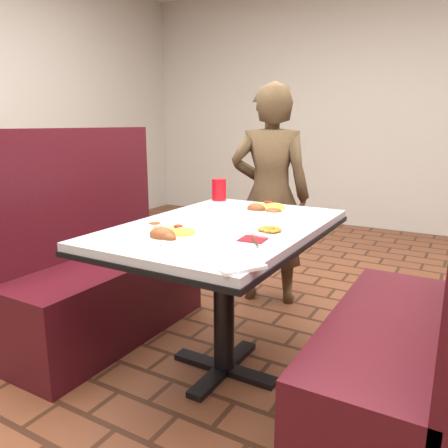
{
  "coord_description": "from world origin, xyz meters",
  "views": [
    {
      "loc": [
        0.97,
        -1.69,
        1.2
      ],
      "look_at": [
        0.0,
        0.0,
        0.75
      ],
      "focal_mm": 35.0,
      "sensor_mm": 36.0,
      "label": 1
    }
  ],
  "objects": [
    {
      "name": "near_dinner_plate",
      "position": [
        -0.06,
        -0.32,
        0.78
      ],
      "size": [
        0.25,
        0.25,
        0.08
      ],
      "rotation": [
        0.0,
        0.0,
        0.16
      ],
      "color": "white",
      "rests_on": "dining_table"
    },
    {
      "name": "knife_utensil",
      "position": [
        -0.06,
        -0.36,
        0.76
      ],
      "size": [
        0.09,
        0.17,
        0.0
      ],
      "primitive_type": "cube",
      "rotation": [
        0.0,
        0.0,
        0.45
      ],
      "color": "silver",
      "rests_on": "dining_table"
    },
    {
      "name": "far_dinner_plate",
      "position": [
        0.05,
        0.36,
        0.78
      ],
      "size": [
        0.29,
        0.29,
        0.07
      ],
      "rotation": [
        0.0,
        0.0,
        -0.12
      ],
      "color": "white",
      "rests_on": "dining_table"
    },
    {
      "name": "dining_table",
      "position": [
        0.0,
        0.0,
        0.65
      ],
      "size": [
        0.81,
        1.21,
        0.75
      ],
      "color": "silver",
      "rests_on": "ground"
    },
    {
      "name": "spoon_utensil",
      "position": [
        0.27,
        -0.23,
        0.75
      ],
      "size": [
        0.08,
        0.11,
        0.0
      ],
      "primitive_type": "cube",
      "rotation": [
        0.0,
        0.0,
        0.6
      ],
      "color": "silver",
      "rests_on": "dining_table"
    },
    {
      "name": "maroon_napkin",
      "position": [
        0.24,
        -0.18,
        0.75
      ],
      "size": [
        0.11,
        0.11,
        0.0
      ],
      "primitive_type": "cube",
      "rotation": [
        0.0,
        0.0,
        0.09
      ],
      "color": "maroon",
      "rests_on": "dining_table"
    },
    {
      "name": "booth_bench_right",
      "position": [
        0.8,
        0.0,
        0.33
      ],
      "size": [
        0.47,
        1.2,
        1.17
      ],
      "color": "#4B1119",
      "rests_on": "ground"
    },
    {
      "name": "lettuce_shreds",
      "position": [
        0.04,
        0.06,
        0.75
      ],
      "size": [
        0.28,
        0.32,
        0.0
      ],
      "primitive_type": null,
      "color": "#85C44E",
      "rests_on": "dining_table"
    },
    {
      "name": "booth_bench_left",
      "position": [
        -0.8,
        0.0,
        0.33
      ],
      "size": [
        0.47,
        1.2,
        1.17
      ],
      "color": "#4B1119",
      "rests_on": "ground"
    },
    {
      "name": "red_tumbler",
      "position": [
        -0.34,
        0.53,
        0.81
      ],
      "size": [
        0.09,
        0.09,
        0.13
      ],
      "primitive_type": "cylinder",
      "color": "red",
      "rests_on": "dining_table"
    },
    {
      "name": "plantain_plate",
      "position": [
        0.26,
        -0.06,
        0.76
      ],
      "size": [
        0.17,
        0.17,
        0.03
      ],
      "rotation": [
        0.0,
        0.0,
        -0.4
      ],
      "color": "white",
      "rests_on": "dining_table"
    },
    {
      "name": "fork_utensil",
      "position": [
        -0.11,
        -0.35,
        0.76
      ],
      "size": [
        0.03,
        0.13,
        0.0
      ],
      "primitive_type": "cube",
      "rotation": [
        0.0,
        0.0,
        0.19
      ],
      "color": "silver",
      "rests_on": "dining_table"
    },
    {
      "name": "diner_person",
      "position": [
        -0.19,
        0.95,
        0.73
      ],
      "size": [
        0.61,
        0.49,
        1.45
      ],
      "primitive_type": "imported",
      "rotation": [
        0.0,
        0.0,
        3.43
      ],
      "color": "brown",
      "rests_on": "ground"
    },
    {
      "name": "paper_napkin",
      "position": [
        0.31,
        -0.49,
        0.76
      ],
      "size": [
        0.25,
        0.24,
        0.01
      ],
      "primitive_type": "cube",
      "rotation": [
        0.0,
        0.0,
        -0.53
      ],
      "color": "white",
      "rests_on": "dining_table"
    }
  ]
}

